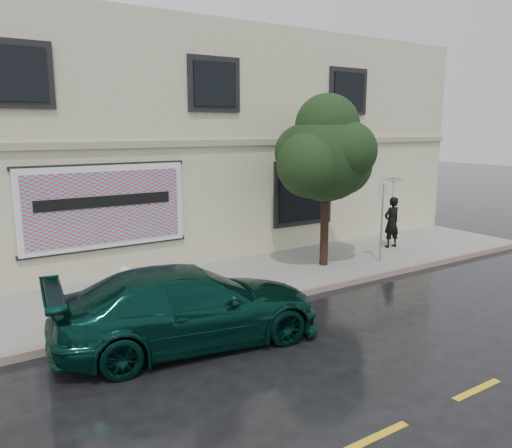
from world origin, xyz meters
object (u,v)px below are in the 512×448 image
car (190,306)px  fire_hydrant (125,285)px  pedestrian (392,222)px  street_tree (326,157)px

car → fire_hydrant: 2.52m
pedestrian → fire_hydrant: 9.07m
car → pedestrian: pedestrian is taller
car → pedestrian: (8.65, 2.88, 0.25)m
fire_hydrant → pedestrian: bearing=25.4°
car → street_tree: bearing=-58.1°
street_tree → fire_hydrant: bearing=179.5°
car → pedestrian: size_ratio=3.03×
street_tree → car: bearing=-155.7°
pedestrian → fire_hydrant: pedestrian is taller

